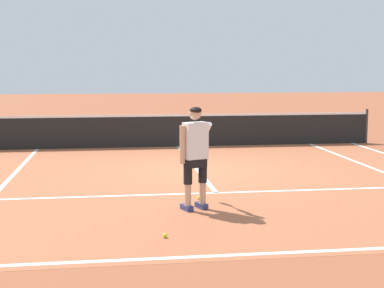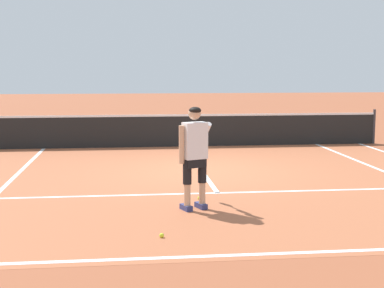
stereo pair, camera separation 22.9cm
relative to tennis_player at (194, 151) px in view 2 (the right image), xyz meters
name	(u,v)px [view 2 (the right image)]	position (x,y,z in m)	size (l,w,h in m)	color
ground_plane	(201,170)	(0.58, 3.58, -0.99)	(80.00, 80.00, 0.00)	#9E5133
court_inner_surface	(207,178)	(0.58, 2.60, -0.99)	(10.98, 10.34, 0.00)	#B2603D
line_baseline	(262,254)	(0.58, -2.37, -0.99)	(10.98, 0.10, 0.01)	white
line_service	(218,193)	(0.58, 1.17, -0.99)	(8.23, 0.10, 0.01)	white
line_centre_service	(197,164)	(0.58, 4.37, -0.99)	(0.10, 6.40, 0.01)	white
line_singles_left	(8,183)	(-3.54, 2.60, -0.99)	(0.10, 9.94, 0.01)	white
tennis_net	(184,130)	(0.58, 7.57, -0.49)	(11.96, 0.08, 1.07)	#333338
tennis_player	(194,151)	(0.00, 0.00, 0.00)	(0.57, 1.23, 1.71)	navy
tennis_ball_near_feet	(199,198)	(0.17, 0.67, -0.96)	(0.07, 0.07, 0.07)	#CCE02D
tennis_ball_by_baseline	(162,235)	(-0.64, -1.52, -0.96)	(0.07, 0.07, 0.07)	#CCE02D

